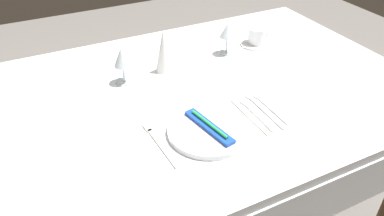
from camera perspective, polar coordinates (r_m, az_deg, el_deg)
dining_table at (r=1.42m, az=-1.56°, el=-0.55°), size 1.80×1.11×0.74m
dinner_plate at (r=1.19m, az=2.58°, el=-3.43°), size 0.26×0.26×0.02m
toothbrush_package at (r=1.18m, az=2.60°, el=-2.79°), size 0.07×0.21×0.02m
fork_outer at (r=1.15m, az=-5.09°, el=-5.25°), size 0.03×0.23×0.00m
dinner_knife at (r=1.27m, az=8.93°, el=-1.41°), size 0.02×0.22×0.00m
spoon_soup at (r=1.30m, az=9.12°, el=-0.34°), size 0.03×0.21×0.01m
spoon_dessert at (r=1.32m, az=10.21°, el=0.30°), size 0.03×0.23×0.01m
spoon_tea at (r=1.34m, az=11.19°, el=0.56°), size 0.03×0.21×0.01m
saucer_left at (r=1.75m, az=9.68°, el=9.60°), size 0.14×0.14×0.01m
coffee_cup_left at (r=1.74m, az=9.86°, el=10.82°), size 0.11×0.08×0.07m
wine_glass_centre at (r=1.42m, az=-10.59°, el=7.29°), size 0.07×0.07×0.14m
wine_glass_left at (r=1.62m, az=5.39°, el=11.36°), size 0.07×0.07×0.14m
napkin_folded at (r=1.48m, az=-4.35°, el=8.62°), size 0.07×0.07×0.18m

